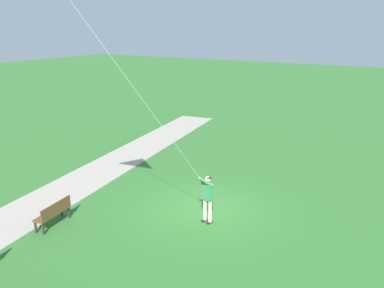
{
  "coord_description": "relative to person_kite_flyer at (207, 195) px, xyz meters",
  "views": [
    {
      "loc": [
        -6.92,
        12.66,
        6.8
      ],
      "look_at": [
        -0.28,
        1.4,
        2.99
      ],
      "focal_mm": 39.07,
      "sensor_mm": 36.0,
      "label": 1
    }
  ],
  "objects": [
    {
      "name": "person_kite_flyer",
      "position": [
        0.0,
        0.0,
        0.0
      ],
      "size": [
        0.51,
        0.63,
        1.83
      ],
      "color": "#232328",
      "rests_on": "ground"
    },
    {
      "name": "ground_plane",
      "position": [
        0.55,
        -0.82,
        -1.05
      ],
      "size": [
        120.0,
        120.0,
        0.0
      ],
      "primitive_type": "plane",
      "color": "#33702D"
    },
    {
      "name": "park_bench_near_walkway",
      "position": [
        4.45,
        2.91,
        -0.54
      ],
      "size": [
        0.66,
        1.55,
        0.88
      ],
      "color": "brown",
      "rests_on": "ground"
    },
    {
      "name": "walkway_path",
      "position": [
        6.4,
        1.18,
        -1.04
      ],
      "size": [
        7.13,
        32.0,
        0.02
      ],
      "primitive_type": "cube",
      "rotation": [
        0.0,
        0.0,
        0.15
      ],
      "color": "#ADA393",
      "rests_on": "ground"
    }
  ]
}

